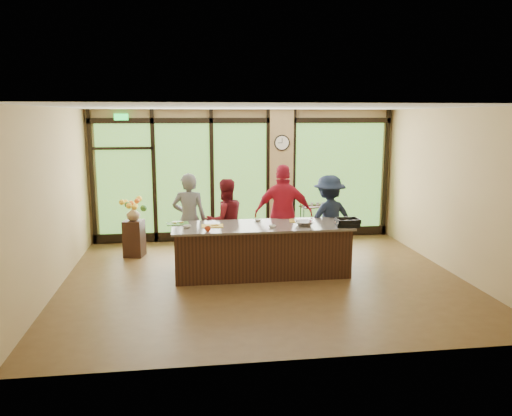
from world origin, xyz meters
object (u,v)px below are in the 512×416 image
object	(u,v)px
cook_right	(329,218)
flower_stand	(134,238)
bar_cart	(314,217)
roasting_pan	(347,224)
island_base	(261,251)
cook_left	(189,219)

from	to	relation	value
cook_right	flower_stand	size ratio (longest dim) A/B	2.29
bar_cart	flower_stand	bearing A→B (deg)	-179.23
flower_stand	bar_cart	xyz separation A→B (m)	(4.04, 0.93, 0.15)
cook_right	roasting_pan	size ratio (longest dim) A/B	4.26
cook_right	island_base	bearing A→B (deg)	10.07
island_base	flower_stand	xyz separation A→B (m)	(-2.42, 1.52, -0.06)
flower_stand	island_base	bearing A→B (deg)	-18.86
cook_left	cook_right	distance (m)	2.74
cook_left	roasting_pan	bearing A→B (deg)	165.80
roasting_pan	flower_stand	xyz separation A→B (m)	(-3.92, 1.85, -0.58)
cook_right	flower_stand	distance (m)	3.99
cook_left	cook_right	xyz separation A→B (m)	(2.74, -0.11, -0.04)
roasting_pan	cook_right	bearing A→B (deg)	100.20
island_base	bar_cart	distance (m)	2.94
bar_cart	cook_right	bearing A→B (deg)	-107.52
cook_left	bar_cart	distance (m)	3.36
roasting_pan	flower_stand	bearing A→B (deg)	162.17
island_base	bar_cart	world-z (taller)	island_base
roasting_pan	flower_stand	distance (m)	4.37
roasting_pan	flower_stand	world-z (taller)	roasting_pan
cook_left	roasting_pan	size ratio (longest dim) A/B	4.45
island_base	cook_left	bearing A→B (deg)	148.32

